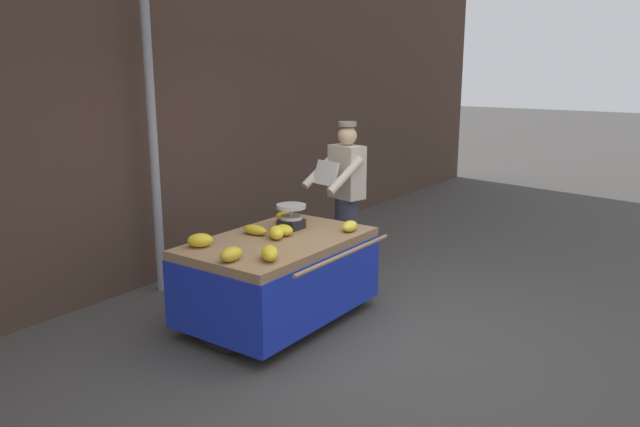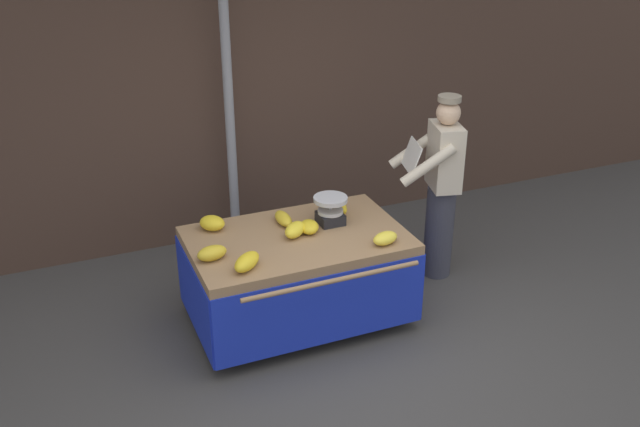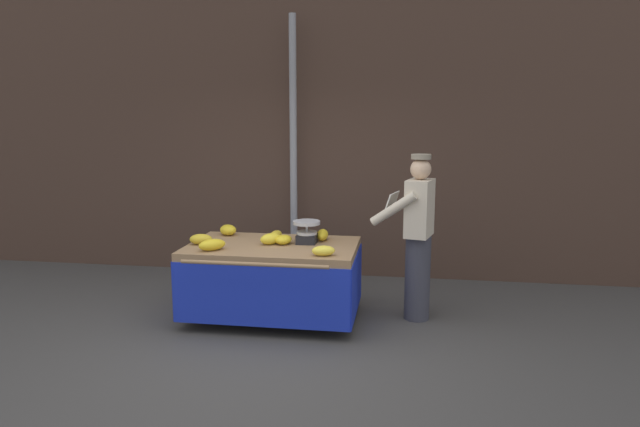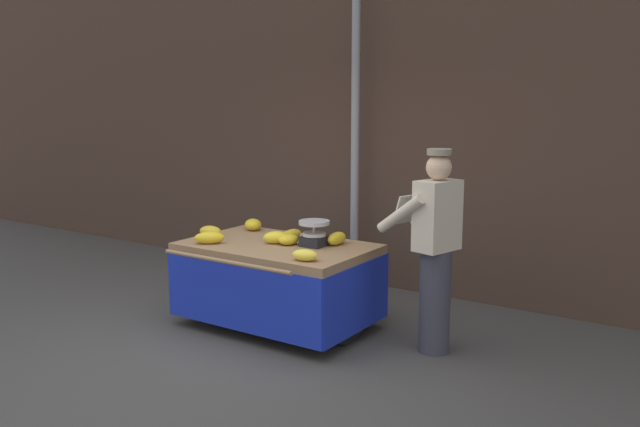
{
  "view_description": "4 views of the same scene",
  "coord_description": "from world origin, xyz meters",
  "px_view_note": "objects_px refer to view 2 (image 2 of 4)",
  "views": [
    {
      "loc": [
        -4.22,
        -2.41,
        2.31
      ],
      "look_at": [
        0.39,
        0.89,
        0.94
      ],
      "focal_mm": 34.73,
      "sensor_mm": 36.0,
      "label": 1
    },
    {
      "loc": [
        -1.87,
        -3.73,
        3.4
      ],
      "look_at": [
        0.05,
        0.87,
        1.02
      ],
      "focal_mm": 40.06,
      "sensor_mm": 36.0,
      "label": 2
    },
    {
      "loc": [
        1.25,
        -4.48,
        2.09
      ],
      "look_at": [
        0.41,
        0.93,
        1.14
      ],
      "focal_mm": 31.61,
      "sensor_mm": 36.0,
      "label": 3
    },
    {
      "loc": [
        3.61,
        -3.81,
        2.13
      ],
      "look_at": [
        0.41,
        0.96,
        1.13
      ],
      "focal_mm": 37.82,
      "sensor_mm": 36.0,
      "label": 4
    }
  ],
  "objects_px": {
    "street_pole": "(228,84)",
    "weighing_scale": "(330,210)",
    "banana_bunch_4": "(295,230)",
    "banana_bunch_0": "(338,206)",
    "vendor_person": "(441,188)",
    "banana_bunch_3": "(212,253)",
    "banana_bunch_5": "(309,227)",
    "banana_bunch_7": "(212,223)",
    "banana_bunch_1": "(385,238)",
    "banana_bunch_6": "(283,219)",
    "banana_cart": "(298,259)",
    "banana_bunch_2": "(247,262)"
  },
  "relations": [
    {
      "from": "banana_bunch_1",
      "to": "vendor_person",
      "type": "bearing_deg",
      "value": 35.4
    },
    {
      "from": "banana_bunch_0",
      "to": "banana_bunch_3",
      "type": "relative_size",
      "value": 1.13
    },
    {
      "from": "banana_cart",
      "to": "banana_bunch_7",
      "type": "bearing_deg",
      "value": 147.89
    },
    {
      "from": "banana_bunch_4",
      "to": "banana_bunch_3",
      "type": "bearing_deg",
      "value": -170.61
    },
    {
      "from": "banana_bunch_0",
      "to": "banana_bunch_6",
      "type": "height_order",
      "value": "banana_bunch_0"
    },
    {
      "from": "banana_bunch_7",
      "to": "banana_bunch_0",
      "type": "bearing_deg",
      "value": -5.15
    },
    {
      "from": "weighing_scale",
      "to": "banana_bunch_4",
      "type": "bearing_deg",
      "value": -162.86
    },
    {
      "from": "banana_bunch_4",
      "to": "banana_bunch_0",
      "type": "bearing_deg",
      "value": 28.93
    },
    {
      "from": "banana_cart",
      "to": "vendor_person",
      "type": "bearing_deg",
      "value": 9.21
    },
    {
      "from": "banana_cart",
      "to": "banana_bunch_2",
      "type": "bearing_deg",
      "value": -146.77
    },
    {
      "from": "weighing_scale",
      "to": "banana_bunch_6",
      "type": "bearing_deg",
      "value": 158.53
    },
    {
      "from": "banana_bunch_5",
      "to": "banana_bunch_7",
      "type": "height_order",
      "value": "banana_bunch_7"
    },
    {
      "from": "banana_bunch_4",
      "to": "banana_bunch_6",
      "type": "height_order",
      "value": "banana_bunch_4"
    },
    {
      "from": "street_pole",
      "to": "vendor_person",
      "type": "xyz_separation_m",
      "value": [
        1.55,
        -1.28,
        -0.79
      ]
    },
    {
      "from": "vendor_person",
      "to": "banana_bunch_6",
      "type": "bearing_deg",
      "value": 179.37
    },
    {
      "from": "banana_bunch_0",
      "to": "banana_bunch_1",
      "type": "height_order",
      "value": "banana_bunch_0"
    },
    {
      "from": "banana_bunch_0",
      "to": "banana_bunch_3",
      "type": "height_order",
      "value": "banana_bunch_0"
    },
    {
      "from": "banana_bunch_3",
      "to": "weighing_scale",
      "type": "bearing_deg",
      "value": 12.03
    },
    {
      "from": "street_pole",
      "to": "banana_bunch_0",
      "type": "distance_m",
      "value": 1.59
    },
    {
      "from": "weighing_scale",
      "to": "banana_bunch_5",
      "type": "bearing_deg",
      "value": -158.69
    },
    {
      "from": "banana_bunch_1",
      "to": "banana_bunch_5",
      "type": "relative_size",
      "value": 1.09
    },
    {
      "from": "banana_bunch_1",
      "to": "vendor_person",
      "type": "xyz_separation_m",
      "value": [
        0.88,
        0.62,
        0.03
      ]
    },
    {
      "from": "banana_bunch_6",
      "to": "banana_cart",
      "type": "bearing_deg",
      "value": -84.74
    },
    {
      "from": "weighing_scale",
      "to": "banana_bunch_4",
      "type": "relative_size",
      "value": 1.2
    },
    {
      "from": "banana_bunch_0",
      "to": "vendor_person",
      "type": "xyz_separation_m",
      "value": [
        0.99,
        -0.04,
        0.02
      ]
    },
    {
      "from": "banana_bunch_2",
      "to": "banana_bunch_6",
      "type": "xyz_separation_m",
      "value": [
        0.5,
        0.6,
        -0.01
      ]
    },
    {
      "from": "banana_bunch_1",
      "to": "banana_bunch_3",
      "type": "distance_m",
      "value": 1.34
    },
    {
      "from": "weighing_scale",
      "to": "banana_bunch_2",
      "type": "bearing_deg",
      "value": -152.13
    },
    {
      "from": "street_pole",
      "to": "banana_bunch_2",
      "type": "bearing_deg",
      "value": -103.19
    },
    {
      "from": "street_pole",
      "to": "banana_bunch_7",
      "type": "distance_m",
      "value": 1.49
    },
    {
      "from": "street_pole",
      "to": "weighing_scale",
      "type": "bearing_deg",
      "value": -73.34
    },
    {
      "from": "banana_bunch_2",
      "to": "banana_bunch_7",
      "type": "bearing_deg",
      "value": 95.55
    },
    {
      "from": "banana_cart",
      "to": "banana_bunch_7",
      "type": "relative_size",
      "value": 8.16
    },
    {
      "from": "weighing_scale",
      "to": "banana_bunch_4",
      "type": "height_order",
      "value": "weighing_scale"
    },
    {
      "from": "banana_bunch_3",
      "to": "banana_bunch_5",
      "type": "distance_m",
      "value": 0.85
    },
    {
      "from": "banana_bunch_3",
      "to": "banana_bunch_4",
      "type": "distance_m",
      "value": 0.71
    },
    {
      "from": "banana_bunch_5",
      "to": "vendor_person",
      "type": "bearing_deg",
      "value": 8.95
    },
    {
      "from": "banana_bunch_2",
      "to": "banana_bunch_7",
      "type": "relative_size",
      "value": 1.29
    },
    {
      "from": "banana_bunch_6",
      "to": "weighing_scale",
      "type": "bearing_deg",
      "value": -21.47
    },
    {
      "from": "weighing_scale",
      "to": "banana_bunch_6",
      "type": "relative_size",
      "value": 1.04
    },
    {
      "from": "banana_bunch_1",
      "to": "banana_bunch_5",
      "type": "bearing_deg",
      "value": 139.04
    },
    {
      "from": "banana_bunch_0",
      "to": "banana_bunch_2",
      "type": "height_order",
      "value": "banana_bunch_0"
    },
    {
      "from": "banana_cart",
      "to": "weighing_scale",
      "type": "relative_size",
      "value": 6.22
    },
    {
      "from": "banana_bunch_3",
      "to": "banana_bunch_4",
      "type": "height_order",
      "value": "banana_bunch_4"
    },
    {
      "from": "banana_bunch_1",
      "to": "street_pole",
      "type": "bearing_deg",
      "value": 109.37
    },
    {
      "from": "banana_bunch_3",
      "to": "vendor_person",
      "type": "xyz_separation_m",
      "value": [
        2.18,
        0.35,
        0.03
      ]
    },
    {
      "from": "banana_bunch_0",
      "to": "banana_bunch_5",
      "type": "distance_m",
      "value": 0.44
    },
    {
      "from": "banana_bunch_2",
      "to": "banana_bunch_3",
      "type": "relative_size",
      "value": 1.2
    },
    {
      "from": "banana_bunch_7",
      "to": "vendor_person",
      "type": "bearing_deg",
      "value": -3.74
    },
    {
      "from": "street_pole",
      "to": "banana_bunch_3",
      "type": "height_order",
      "value": "street_pole"
    }
  ]
}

